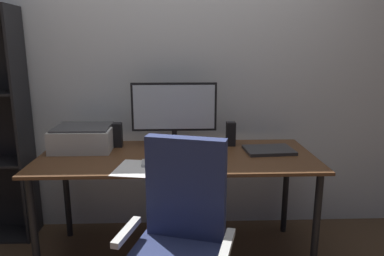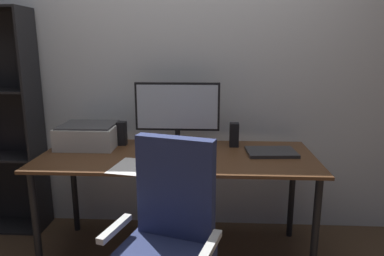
% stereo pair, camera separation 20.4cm
% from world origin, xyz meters
% --- Properties ---
extents(ground_plane, '(12.00, 12.00, 0.00)m').
position_xyz_m(ground_plane, '(0.00, 0.00, 0.00)').
color(ground_plane, '#4C3826').
extents(back_wall, '(6.40, 0.10, 2.60)m').
position_xyz_m(back_wall, '(0.00, 0.54, 1.30)').
color(back_wall, silver).
rests_on(back_wall, ground).
extents(desk, '(1.80, 0.74, 0.74)m').
position_xyz_m(desk, '(0.00, 0.00, 0.67)').
color(desk, '#56351E').
rests_on(desk, ground).
extents(monitor, '(0.60, 0.20, 0.45)m').
position_xyz_m(monitor, '(-0.02, 0.23, 1.00)').
color(monitor, black).
rests_on(monitor, desk).
extents(keyboard, '(0.29, 0.12, 0.02)m').
position_xyz_m(keyboard, '(-0.07, -0.18, 0.75)').
color(keyboard, '#B7BABC').
rests_on(keyboard, desk).
extents(mouse, '(0.07, 0.10, 0.03)m').
position_xyz_m(mouse, '(0.13, -0.19, 0.76)').
color(mouse, black).
rests_on(mouse, desk).
extents(coffee_mug, '(0.10, 0.09, 0.10)m').
position_xyz_m(coffee_mug, '(0.04, 0.00, 0.79)').
color(coffee_mug, '#B72D28').
rests_on(coffee_mug, desk).
extents(laptop, '(0.34, 0.25, 0.02)m').
position_xyz_m(laptop, '(0.62, 0.05, 0.75)').
color(laptop, '#2D2D30').
rests_on(laptop, desk).
extents(speaker_left, '(0.06, 0.07, 0.17)m').
position_xyz_m(speaker_left, '(-0.42, 0.22, 0.82)').
color(speaker_left, black).
rests_on(speaker_left, desk).
extents(speaker_right, '(0.06, 0.07, 0.17)m').
position_xyz_m(speaker_right, '(0.39, 0.22, 0.82)').
color(speaker_right, black).
rests_on(speaker_right, desk).
extents(printer, '(0.40, 0.34, 0.16)m').
position_xyz_m(printer, '(-0.65, 0.17, 0.82)').
color(printer, silver).
rests_on(printer, desk).
extents(paper_sheet, '(0.26, 0.33, 0.00)m').
position_xyz_m(paper_sheet, '(-0.25, -0.25, 0.74)').
color(paper_sheet, white).
rests_on(paper_sheet, desk).
extents(office_chair, '(0.57, 0.57, 1.01)m').
position_xyz_m(office_chair, '(0.01, -0.71, 0.46)').
color(office_chair, silver).
rests_on(office_chair, ground).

